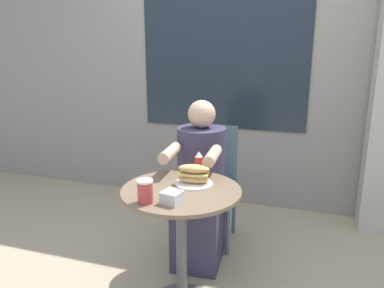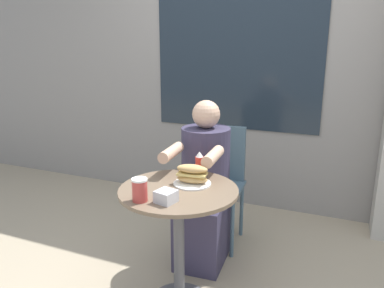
{
  "view_description": "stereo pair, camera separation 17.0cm",
  "coord_description": "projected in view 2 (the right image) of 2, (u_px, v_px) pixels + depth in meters",
  "views": [
    {
      "loc": [
        0.63,
        -1.75,
        1.46
      ],
      "look_at": [
        0.0,
        0.19,
        0.92
      ],
      "focal_mm": 35.0,
      "sensor_mm": 36.0,
      "label": 1
    },
    {
      "loc": [
        0.79,
        -1.69,
        1.46
      ],
      "look_at": [
        0.0,
        0.19,
        0.92
      ],
      "focal_mm": 35.0,
      "sensor_mm": 36.0,
      "label": 2
    }
  ],
  "objects": [
    {
      "name": "storefront_wall",
      "position": [
        254.0,
        51.0,
        3.21
      ],
      "size": [
        8.0,
        0.09,
        2.8
      ],
      "color": "gray",
      "rests_on": "ground_plane"
    },
    {
      "name": "cafe_table",
      "position": [
        179.0,
        222.0,
        2.04
      ],
      "size": [
        0.64,
        0.64,
        0.72
      ],
      "color": "brown",
      "rests_on": "ground_plane"
    },
    {
      "name": "condiment_bottle",
      "position": [
        199.0,
        164.0,
        2.17
      ],
      "size": [
        0.05,
        0.05,
        0.14
      ],
      "color": "red",
      "rests_on": "cafe_table"
    },
    {
      "name": "seated_diner",
      "position": [
        204.0,
        194.0,
        2.51
      ],
      "size": [
        0.36,
        0.59,
        1.11
      ],
      "rotation": [
        0.0,
        0.0,
        3.22
      ],
      "color": "#38334C",
      "rests_on": "ground_plane"
    },
    {
      "name": "diner_chair",
      "position": [
        219.0,
        173.0,
        2.81
      ],
      "size": [
        0.41,
        0.41,
        0.87
      ],
      "rotation": [
        0.0,
        0.0,
        3.22
      ],
      "color": "slate",
      "rests_on": "ground_plane"
    },
    {
      "name": "drink_cup",
      "position": [
        140.0,
        190.0,
        1.82
      ],
      "size": [
        0.08,
        0.08,
        0.12
      ],
      "color": "#B73D38",
      "rests_on": "cafe_table"
    },
    {
      "name": "sandwich_on_plate",
      "position": [
        192.0,
        176.0,
        2.04
      ],
      "size": [
        0.21,
        0.21,
        0.11
      ],
      "rotation": [
        0.0,
        0.0,
        0.12
      ],
      "color": "white",
      "rests_on": "cafe_table"
    },
    {
      "name": "napkin_box",
      "position": [
        166.0,
        196.0,
        1.81
      ],
      "size": [
        0.11,
        0.11,
        0.06
      ],
      "rotation": [
        0.0,
        0.0,
        -0.23
      ],
      "color": "silver",
      "rests_on": "cafe_table"
    }
  ]
}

